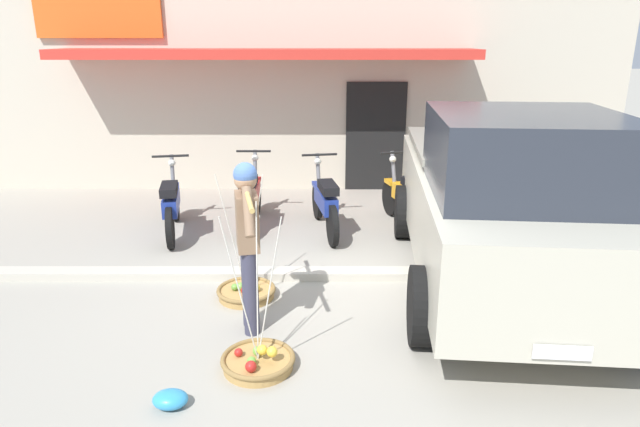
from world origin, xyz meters
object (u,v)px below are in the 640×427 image
Objects in this scene: fruit_basket_left_side at (260,360)px; parked_truck at (505,202)px; motorcycle_end_of_row at (409,199)px; fruit_basket_right_side at (248,291)px; plastic_litter_bag at (172,399)px; motorcycle_nearest_shop at (174,204)px; fruit_vendor at (250,237)px; motorcycle_third_in_row at (327,203)px; motorcycle_second_in_row at (253,197)px.

parked_truck is at bearing 33.00° from fruit_basket_left_side.
fruit_basket_left_side is at bearing -116.42° from motorcycle_end_of_row.
fruit_basket_right_side reaches higher than plastic_litter_bag.
fruit_vendor is at bearing -61.96° from motorcycle_nearest_shop.
plastic_litter_bag is (-0.35, -1.91, -0.00)m from fruit_basket_right_side.
motorcycle_third_in_row is 4.29m from plastic_litter_bag.
motorcycle_third_in_row is (1.12, -0.26, 0.00)m from motorcycle_second_in_row.
parked_truck reaches higher than motorcycle_end_of_row.
fruit_basket_left_side is 3.63m from motorcycle_third_in_row.
fruit_basket_left_side is (0.14, -0.69, -0.90)m from fruit_vendor.
motorcycle_second_in_row is 1.15m from motorcycle_third_in_row.
motorcycle_second_in_row is 2.36m from motorcycle_end_of_row.
motorcycle_nearest_shop is 1.17m from motorcycle_second_in_row.
fruit_basket_left_side is 1.00× the size of fruit_basket_right_side.
fruit_vendor is 0.35× the size of parked_truck.
fruit_vendor reaches higher than plastic_litter_bag.
fruit_vendor is at bearing -160.15° from parked_truck.
fruit_vendor is 1.17× the size of fruit_basket_left_side.
fruit_basket_right_side is at bearing -112.36° from motorcycle_third_in_row.
motorcycle_third_in_row is at bearing 73.00° from plastic_litter_bag.
parked_truck is at bearing -43.88° from motorcycle_third_in_row.
fruit_vendor reaches higher than fruit_basket_right_side.
fruit_basket_left_side is at bearing -82.51° from motorcycle_second_in_row.
fruit_basket_right_side reaches higher than motorcycle_second_in_row.
motorcycle_end_of_row is at bearing 47.85° from fruit_basket_right_side.
motorcycle_nearest_shop is at bearing -162.01° from motorcycle_second_in_row.
motorcycle_nearest_shop reaches higher than plastic_litter_bag.
motorcycle_end_of_row is at bearing 63.58° from fruit_basket_left_side.
fruit_basket_right_side is 0.81× the size of motorcycle_end_of_row.
motorcycle_second_in_row reaches higher than plastic_litter_bag.
parked_truck reaches higher than motorcycle_third_in_row.
motorcycle_second_in_row is (1.11, 0.36, 0.00)m from motorcycle_nearest_shop.
motorcycle_second_in_row is at bearing 95.22° from fruit_basket_right_side.
motorcycle_end_of_row is at bearing 4.57° from motorcycle_nearest_shop.
plastic_litter_bag is (-3.21, -2.21, -0.96)m from parked_truck.
fruit_basket_right_side is 0.80× the size of motorcycle_second_in_row.
motorcycle_nearest_shop is 2.23m from motorcycle_third_in_row.
parked_truck is at bearing -70.79° from motorcycle_end_of_row.
parked_truck is at bearing 5.90° from fruit_basket_right_side.
motorcycle_third_in_row is at bearing 75.19° from fruit_vendor.
motorcycle_second_in_row and motorcycle_end_of_row have the same top height.
plastic_litter_bag is at bearing -139.86° from fruit_basket_left_side.
fruit_vendor is 1.14m from fruit_basket_left_side.
plastic_litter_bag is at bearing -111.92° from fruit_vendor.
motorcycle_third_in_row is at bearing -13.31° from motorcycle_second_in_row.
motorcycle_nearest_shop is 6.44× the size of plastic_litter_bag.
parked_truck is (1.96, -1.88, 0.58)m from motorcycle_third_in_row.
fruit_vendor is at bearing 101.43° from fruit_basket_left_side.
parked_truck reaches higher than plastic_litter_bag.
fruit_basket_right_side is at bearing 101.45° from fruit_basket_left_side.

